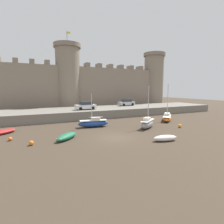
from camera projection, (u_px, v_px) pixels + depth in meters
ground_plane at (115, 138)px, 20.95m from camera, size 160.00×160.00×0.00m
quay_road at (79, 113)px, 36.47m from camera, size 66.23×10.00×1.68m
castle at (68, 83)px, 44.83m from camera, size 60.97×6.74×20.02m
rowboat_midflat_left at (67, 136)px, 20.15m from camera, size 3.23×3.18×0.70m
sailboat_near_channel_right at (147, 123)px, 26.06m from camera, size 4.17×3.54×6.27m
sailboat_foreground_right at (167, 118)px, 32.15m from camera, size 4.83×4.88×6.71m
rowboat_midflat_right at (1, 132)px, 22.41m from camera, size 4.00×3.56×0.58m
rowboat_near_channel_left at (165, 138)px, 19.54m from camera, size 2.97×1.50×0.68m
sailboat_foreground_left at (94, 123)px, 26.78m from camera, size 4.84×1.99×5.11m
mooring_buoy_near_shore at (180, 126)px, 26.40m from camera, size 0.50×0.50×0.50m
mooring_buoy_off_centre at (10, 139)px, 19.63m from camera, size 0.43×0.43×0.43m
mooring_buoy_near_channel at (143, 120)px, 31.26m from camera, size 0.47×0.47×0.47m
mooring_buoy_mid_mud at (31, 143)px, 18.03m from camera, size 0.50×0.50×0.50m
car_quay_centre_west at (127, 103)px, 43.50m from camera, size 4.17×2.01×1.62m
car_quay_centre_east at (86, 106)px, 35.12m from camera, size 4.17×2.01×1.62m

